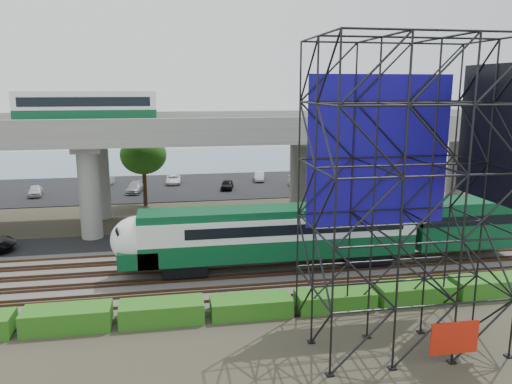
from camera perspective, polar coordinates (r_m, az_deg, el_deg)
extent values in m
plane|color=#474233|center=(33.15, -3.55, -10.72)|extent=(140.00, 140.00, 0.00)
cube|color=slate|center=(34.96, -3.93, -9.32)|extent=(90.00, 12.00, 0.20)
cube|color=black|center=(42.98, -5.15, -5.33)|extent=(90.00, 5.00, 0.08)
cube|color=black|center=(65.75, -6.93, 0.69)|extent=(90.00, 18.00, 0.08)
cube|color=slate|center=(87.42, -7.75, 3.44)|extent=(140.00, 40.00, 0.03)
cube|color=#472D1E|center=(30.56, -2.96, -12.18)|extent=(90.00, 0.08, 0.16)
cube|color=#472D1E|center=(31.87, -3.29, -11.14)|extent=(90.00, 0.08, 0.16)
cube|color=#472D1E|center=(32.39, -3.41, -10.75)|extent=(90.00, 0.08, 0.16)
cube|color=#472D1E|center=(33.71, -3.69, -9.82)|extent=(90.00, 0.08, 0.16)
cube|color=#472D1E|center=(34.23, -3.80, -9.47)|extent=(90.00, 0.08, 0.16)
cube|color=#472D1E|center=(35.57, -4.06, -8.64)|extent=(90.00, 0.08, 0.16)
cube|color=#472D1E|center=(36.09, -4.15, -8.33)|extent=(90.00, 0.08, 0.16)
cube|color=#472D1E|center=(37.44, -4.38, -7.57)|extent=(90.00, 0.08, 0.16)
cube|color=#472D1E|center=(37.96, -4.47, -7.29)|extent=(90.00, 0.08, 0.16)
cube|color=#472D1E|center=(39.32, -4.68, -6.61)|extent=(90.00, 0.08, 0.16)
cube|color=black|center=(34.56, -8.14, -8.42)|extent=(3.00, 2.20, 0.90)
cube|color=black|center=(37.21, 12.45, -7.09)|extent=(3.00, 2.20, 0.90)
cube|color=#094223|center=(34.94, 2.57, -6.08)|extent=(19.00, 3.00, 1.40)
cube|color=silver|center=(34.52, 2.60, -3.79)|extent=(19.00, 3.00, 1.50)
cube|color=#094223|center=(34.27, 2.61, -2.18)|extent=(19.00, 2.60, 0.50)
cube|color=black|center=(34.74, 4.21, -3.63)|extent=(15.00, 3.06, 0.70)
ellipsoid|color=silver|center=(33.97, -13.33, -5.34)|extent=(3.60, 3.00, 3.20)
cube|color=#094223|center=(34.29, -13.24, -7.02)|extent=(2.60, 3.00, 1.10)
cube|color=black|center=(33.91, -15.23, -4.59)|extent=(0.48, 2.00, 1.09)
cube|color=#094223|center=(40.02, 22.59, -3.18)|extent=(8.00, 3.00, 3.40)
cube|color=#9E9B93|center=(46.72, -5.94, 6.76)|extent=(80.00, 12.00, 1.20)
cube|color=#9E9B93|center=(40.92, -5.38, 7.67)|extent=(80.00, 0.50, 1.10)
cube|color=#9E9B93|center=(52.36, -6.43, 8.57)|extent=(80.00, 0.50, 1.10)
cylinder|color=#9E9B93|center=(44.31, -18.47, -0.09)|extent=(1.80, 1.80, 8.00)
cylinder|color=#9E9B93|center=(51.12, -17.37, 1.52)|extent=(1.80, 1.80, 8.00)
cube|color=#9E9B93|center=(47.17, -18.17, 5.19)|extent=(2.40, 9.00, 0.60)
cylinder|color=#9E9B93|center=(45.79, 7.10, 0.81)|extent=(1.80, 1.80, 8.00)
cylinder|color=#9E9B93|center=(52.40, 4.86, 2.27)|extent=(1.80, 1.80, 8.00)
cube|color=#9E9B93|center=(48.56, 6.00, 5.89)|extent=(2.40, 9.00, 0.60)
cylinder|color=#9E9B93|center=(53.85, 25.74, 1.38)|extent=(1.80, 1.80, 8.00)
cylinder|color=#9E9B93|center=(59.58, 21.86, 2.62)|extent=(1.80, 1.80, 8.00)
cube|color=#9E9B93|center=(56.23, 24.02, 5.75)|extent=(2.40, 9.00, 0.60)
cube|color=black|center=(47.04, -18.63, 7.41)|extent=(12.00, 2.50, 0.70)
cube|color=#094223|center=(46.99, -18.70, 8.38)|extent=(12.00, 2.50, 0.90)
cube|color=silver|center=(46.95, -18.79, 9.72)|extent=(12.00, 2.50, 1.30)
cube|color=black|center=(46.95, -18.79, 9.78)|extent=(11.00, 2.56, 0.80)
cube|color=silver|center=(46.94, -18.85, 10.69)|extent=(12.00, 2.40, 0.30)
cube|color=#160D91|center=(28.08, 13.87, 4.51)|extent=(8.10, 0.08, 8.25)
cube|color=black|center=(27.56, 25.33, 6.10)|extent=(0.06, 5.40, 6.75)
cube|color=red|center=(25.90, 21.73, -15.23)|extent=(2.40, 0.08, 1.60)
cube|color=black|center=(28.15, 15.48, -15.39)|extent=(9.36, 6.36, 0.08)
cube|color=#236016|center=(29.36, -20.77, -13.36)|extent=(4.60, 1.80, 1.20)
cube|color=#236016|center=(28.83, -10.69, -13.29)|extent=(4.60, 1.80, 1.15)
cube|color=#236016|center=(29.17, -0.57, -12.88)|extent=(4.60, 1.80, 1.03)
cube|color=#236016|center=(30.32, 9.01, -12.06)|extent=(4.60, 1.80, 1.01)
cube|color=#236016|center=(32.19, 17.61, -10.92)|extent=(4.60, 1.80, 1.12)
cube|color=#236016|center=(34.69, 25.07, -9.76)|extent=(4.60, 1.80, 1.20)
cylinder|color=#382314|center=(47.43, 11.67, -0.93)|extent=(0.44, 0.44, 4.80)
ellipsoid|color=#236016|center=(46.84, 11.84, 2.89)|extent=(4.94, 4.94, 4.18)
cylinder|color=#382314|center=(55.46, -12.61, 0.88)|extent=(0.44, 0.44, 4.80)
ellipsoid|color=#236016|center=(54.95, -12.76, 4.16)|extent=(4.94, 4.94, 4.18)
imported|color=silver|center=(64.53, -23.92, 0.13)|extent=(2.05, 3.86, 1.25)
imported|color=#ACAFB4|center=(68.00, -16.79, 1.22)|extent=(1.88, 4.03, 1.28)
imported|color=#929598|center=(62.73, -13.68, 0.50)|extent=(2.20, 4.37, 1.22)
imported|color=white|center=(67.52, -9.42, 1.43)|extent=(2.02, 4.12, 1.13)
imported|color=black|center=(63.00, -3.33, 0.87)|extent=(2.15, 3.81, 1.22)
imported|color=#B7B9C0|center=(68.60, 0.38, 1.80)|extent=(1.93, 3.89, 1.22)
imported|color=silver|center=(64.65, 4.66, 1.13)|extent=(1.97, 4.29, 1.22)
imported|color=#B6B9BE|center=(70.73, 7.49, 1.99)|extent=(2.74, 4.56, 1.18)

